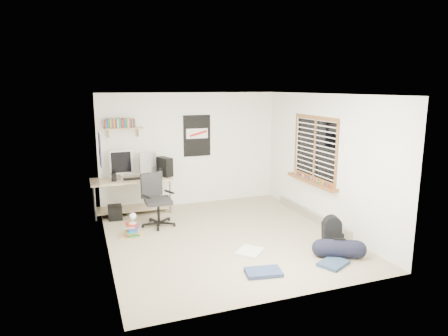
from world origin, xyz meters
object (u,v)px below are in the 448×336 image
object	(u,v)px
office_chair	(158,201)
backpack	(332,234)
book_stack	(132,228)
desk	(132,196)
duffel_bag	(339,249)

from	to	relation	value
office_chair	backpack	size ratio (longest dim) A/B	2.53
book_stack	desk	bearing A→B (deg)	82.15
desk	office_chair	xyz separation A→B (m)	(0.37, -0.99, 0.12)
office_chair	book_stack	bearing A→B (deg)	-168.53
backpack	duffel_bag	world-z (taller)	duffel_bag
desk	backpack	distance (m)	4.16
desk	book_stack	distance (m)	1.39
backpack	duffel_bag	bearing A→B (deg)	-93.40
desk	backpack	xyz separation A→B (m)	(2.92, -2.96, -0.16)
duffel_bag	backpack	bearing A→B (deg)	94.78
office_chair	book_stack	size ratio (longest dim) A/B	2.13
duffel_bag	book_stack	distance (m)	3.58
office_chair	backpack	world-z (taller)	office_chair
backpack	duffel_bag	distance (m)	0.50
backpack	book_stack	size ratio (longest dim) A/B	0.84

